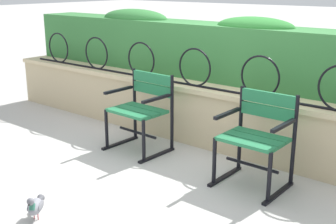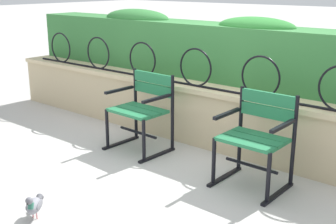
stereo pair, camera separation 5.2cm
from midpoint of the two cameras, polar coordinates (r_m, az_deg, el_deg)
name	(u,v)px [view 1 (the left image)]	position (r m, az deg, el deg)	size (l,w,h in m)	color
ground_plane	(163,168)	(4.34, -0.97, -7.19)	(60.00, 60.00, 0.00)	#B7B5AF
stone_wall	(212,116)	(4.86, 5.36, -0.54)	(6.46, 0.41, 0.65)	#C6B289
iron_arch_fence	(196,70)	(4.77, 3.36, 5.45)	(5.93, 0.02, 0.42)	black
hedge_row	(233,50)	(5.10, 8.10, 7.90)	(6.33, 0.53, 0.75)	#387A3D
park_chair_left	(142,108)	(4.70, -3.68, 0.52)	(0.61, 0.54, 0.82)	#237547
park_chair_right	(257,135)	(3.94, 11.08, -2.97)	(0.58, 0.53, 0.83)	#237547
pigeon_near_chairs	(35,206)	(3.58, -17.13, -11.45)	(0.22, 0.25, 0.22)	gray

